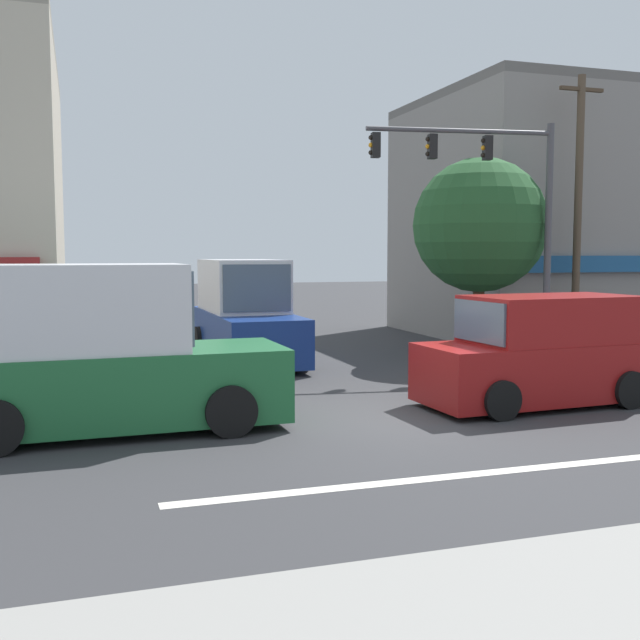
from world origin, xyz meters
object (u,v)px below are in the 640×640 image
object	(u,v)px
box_truck_waiting_far	(245,315)
box_truck_parked_curbside	(99,357)
traffic_light_mast	(501,199)
utility_pole_far_right	(578,211)
van_crossing_leftbound	(542,353)
street_tree	(480,226)

from	to	relation	value
box_truck_waiting_far	box_truck_parked_curbside	distance (m)	8.24
box_truck_waiting_far	box_truck_parked_curbside	size ratio (longest dim) A/B	1.00
traffic_light_mast	box_truck_waiting_far	bearing A→B (deg)	153.14
box_truck_waiting_far	box_truck_parked_curbside	world-z (taller)	same
utility_pole_far_right	van_crossing_leftbound	bearing A→B (deg)	-131.04
traffic_light_mast	van_crossing_leftbound	size ratio (longest dim) A/B	1.32
utility_pole_far_right	box_truck_waiting_far	bearing A→B (deg)	171.01
box_truck_waiting_far	traffic_light_mast	bearing A→B (deg)	-26.86
street_tree	van_crossing_leftbound	world-z (taller)	street_tree
street_tree	box_truck_waiting_far	distance (m)	6.86
utility_pole_far_right	van_crossing_leftbound	xyz separation A→B (m)	(-5.21, -5.98, -3.11)
utility_pole_far_right	van_crossing_leftbound	distance (m)	8.52
van_crossing_leftbound	box_truck_waiting_far	bearing A→B (deg)	119.33
traffic_light_mast	van_crossing_leftbound	distance (m)	5.81
street_tree	van_crossing_leftbound	bearing A→B (deg)	-108.89
box_truck_waiting_far	van_crossing_leftbound	distance (m)	8.57
traffic_light_mast	box_truck_waiting_far	xyz separation A→B (m)	(-5.94, 3.01, -3.05)
street_tree	box_truck_parked_curbside	distance (m)	11.96
utility_pole_far_right	van_crossing_leftbound	world-z (taller)	utility_pole_far_right
van_crossing_leftbound	box_truck_parked_curbside	xyz separation A→B (m)	(-8.17, 0.25, 0.25)
street_tree	box_truck_waiting_far	size ratio (longest dim) A/B	0.98
utility_pole_far_right	box_truck_parked_curbside	xyz separation A→B (m)	(-13.38, -5.73, -2.87)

